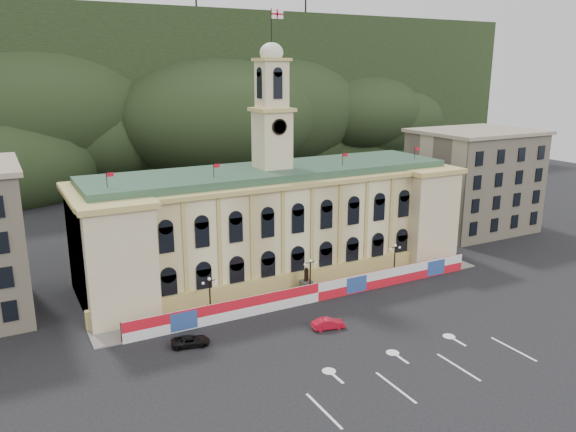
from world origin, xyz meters
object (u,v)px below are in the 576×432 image
lamp_center (310,274)px  red_sedan (328,324)px  statue (306,285)px  black_suv (190,341)px

lamp_center → red_sedan: (-3.03, -9.43, -2.44)m
statue → red_sedan: size_ratio=0.92×
red_sedan → black_suv: red_sedan is taller
red_sedan → black_suv: bearing=89.3°
statue → black_suv: (-18.52, -6.92, -0.60)m
statue → red_sedan: 10.87m
statue → lamp_center: size_ratio=0.72×
statue → black_suv: bearing=-159.5°
statue → lamp_center: bearing=-90.0°
statue → lamp_center: lamp_center is taller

